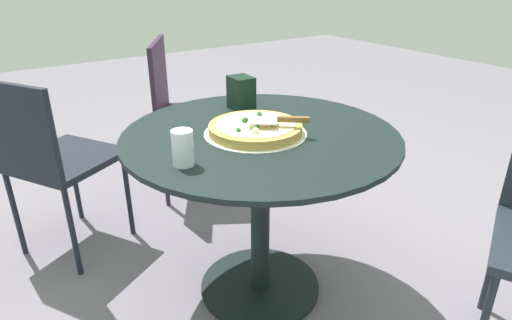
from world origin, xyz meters
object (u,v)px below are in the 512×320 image
Objects in this scene: pizza_on_tray at (256,129)px; pizza_server at (279,120)px; patio_chair_near at (49,154)px; drinking_cup at (183,148)px; napkin_dispenser at (241,93)px; patio_chair_corner at (185,106)px; patio_table at (260,176)px.

pizza_server reaches higher than pizza_on_tray.
pizza_server is at bearing 128.58° from patio_chair_near.
pizza_server is 0.37m from drinking_cup.
napkin_dispenser is 0.87m from patio_chair_near.
drinking_cup is 0.13× the size of patio_chair_near.
patio_chair_corner is (-0.13, -1.03, -0.24)m from pizza_server.
patio_table is 0.94m from patio_chair_near.
patio_chair_corner is at bearing -162.37° from patio_chair_near.
napkin_dispenser reaches higher than patio_table.
patio_chair_corner is (-0.18, -0.96, -0.20)m from pizza_on_tray.
patio_table is at bearing 80.86° from patio_chair_corner.
drinking_cup is 0.13× the size of patio_chair_corner.
drinking_cup is at bearing 15.13° from patio_table.
drinking_cup is at bearing 15.46° from pizza_on_tray.
pizza_server reaches higher than patio_table.
patio_chair_corner is at bearing -99.14° from patio_table.
patio_table is 0.25m from pizza_server.
patio_chair_corner reaches higher than drinking_cup.
patio_chair_near is at bearing -51.37° from pizza_on_tray.
patio_chair_corner is (-0.15, -0.96, -0.00)m from patio_table.
patio_chair_near is at bearing -120.25° from napkin_dispenser.
patio_chair_corner reaches higher than pizza_server.
napkin_dispenser is 0.16× the size of patio_chair_near.
patio_chair_near reaches higher than pizza_server.
napkin_dispenser is at bearing -100.73° from pizza_server.
napkin_dispenser reaches higher than drinking_cup.
patio_chair_corner is at bearing -100.43° from pizza_on_tray.
drinking_cup is (0.37, 0.03, -0.01)m from pizza_server.
drinking_cup is at bearing 3.85° from pizza_server.
pizza_on_tray is 3.32× the size of drinking_cup.
pizza_on_tray is 0.09m from pizza_server.
patio_table is at bearing 129.89° from patio_chair_near.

